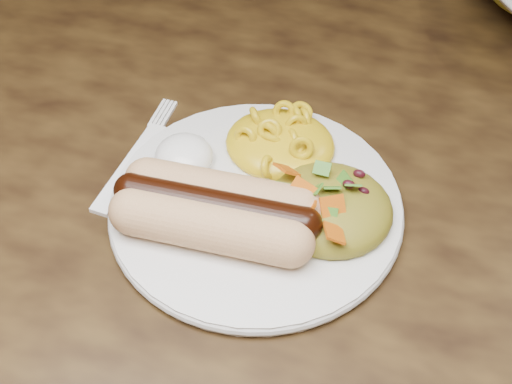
% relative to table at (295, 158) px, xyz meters
% --- Properties ---
extents(table, '(1.60, 0.90, 0.75)m').
position_rel_table_xyz_m(table, '(0.00, 0.00, 0.00)').
color(table, '#483215').
rests_on(table, floor).
extents(plate, '(0.22, 0.22, 0.01)m').
position_rel_table_xyz_m(plate, '(0.01, -0.15, 0.10)').
color(plate, silver).
rests_on(plate, table).
extents(hotdog, '(0.13, 0.07, 0.03)m').
position_rel_table_xyz_m(hotdog, '(-0.01, -0.18, 0.12)').
color(hotdog, '#F8C38D').
rests_on(hotdog, plate).
extents(mac_and_cheese, '(0.09, 0.08, 0.03)m').
position_rel_table_xyz_m(mac_and_cheese, '(0.01, -0.09, 0.12)').
color(mac_and_cheese, yellow).
rests_on(mac_and_cheese, plate).
extents(sour_cream, '(0.06, 0.06, 0.03)m').
position_rel_table_xyz_m(sour_cream, '(-0.06, -0.13, 0.12)').
color(sour_cream, white).
rests_on(sour_cream, plate).
extents(taco_salad, '(0.09, 0.09, 0.04)m').
position_rel_table_xyz_m(taco_salad, '(0.06, -0.15, 0.12)').
color(taco_salad, '#BE7D25').
rests_on(taco_salad, plate).
extents(fork, '(0.03, 0.14, 0.00)m').
position_rel_table_xyz_m(fork, '(-0.10, -0.14, 0.09)').
color(fork, white).
rests_on(fork, table).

